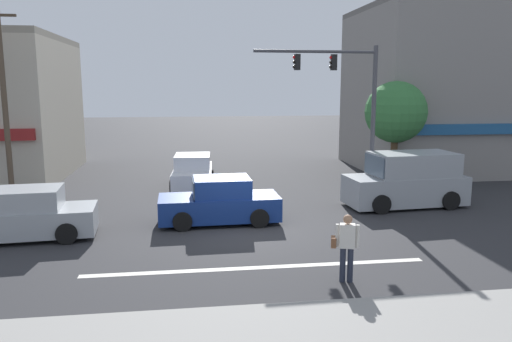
{
  "coord_description": "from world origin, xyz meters",
  "views": [
    {
      "loc": [
        -1.73,
        -15.73,
        4.7
      ],
      "look_at": [
        0.72,
        2.0,
        1.6
      ],
      "focal_mm": 35.0,
      "sensor_mm": 36.0,
      "label": 1
    }
  ],
  "objects_px": {
    "sedan_crossing_rightbound": "(220,202)",
    "sedan_approaching_near": "(27,216)",
    "pedestrian_foreground_with_bag": "(346,244)",
    "van_crossing_center": "(407,181)",
    "street_tree": "(396,113)",
    "sedan_waiting_far": "(193,173)",
    "traffic_light_mast": "(350,98)",
    "utility_pole_near_left": "(4,102)"
  },
  "relations": [
    {
      "from": "street_tree",
      "to": "sedan_waiting_far",
      "type": "bearing_deg",
      "value": 176.91
    },
    {
      "from": "street_tree",
      "to": "pedestrian_foreground_with_bag",
      "type": "xyz_separation_m",
      "value": [
        -5.92,
        -11.1,
        -2.48
      ]
    },
    {
      "from": "street_tree",
      "to": "sedan_crossing_rightbound",
      "type": "bearing_deg",
      "value": -147.7
    },
    {
      "from": "sedan_waiting_far",
      "to": "sedan_crossing_rightbound",
      "type": "relative_size",
      "value": 1.01
    },
    {
      "from": "sedan_crossing_rightbound",
      "to": "sedan_approaching_near",
      "type": "distance_m",
      "value": 6.09
    },
    {
      "from": "traffic_light_mast",
      "to": "van_crossing_center",
      "type": "bearing_deg",
      "value": -22.04
    },
    {
      "from": "utility_pole_near_left",
      "to": "pedestrian_foreground_with_bag",
      "type": "xyz_separation_m",
      "value": [
        10.92,
        -10.28,
        -3.09
      ]
    },
    {
      "from": "traffic_light_mast",
      "to": "sedan_crossing_rightbound",
      "type": "xyz_separation_m",
      "value": [
        -5.29,
        -2.24,
        -3.46
      ]
    },
    {
      "from": "sedan_approaching_near",
      "to": "traffic_light_mast",
      "type": "bearing_deg",
      "value": 16.04
    },
    {
      "from": "utility_pole_near_left",
      "to": "street_tree",
      "type": "bearing_deg",
      "value": 2.81
    },
    {
      "from": "sedan_waiting_far",
      "to": "sedan_approaching_near",
      "type": "bearing_deg",
      "value": -126.7
    },
    {
      "from": "street_tree",
      "to": "sedan_waiting_far",
      "type": "xyz_separation_m",
      "value": [
        -9.4,
        0.51,
        -2.72
      ]
    },
    {
      "from": "utility_pole_near_left",
      "to": "traffic_light_mast",
      "type": "distance_m",
      "value": 13.76
    },
    {
      "from": "utility_pole_near_left",
      "to": "pedestrian_foreground_with_bag",
      "type": "height_order",
      "value": "utility_pole_near_left"
    },
    {
      "from": "sedan_approaching_near",
      "to": "pedestrian_foreground_with_bag",
      "type": "distance_m",
      "value": 9.84
    },
    {
      "from": "street_tree",
      "to": "sedan_crossing_rightbound",
      "type": "height_order",
      "value": "street_tree"
    },
    {
      "from": "sedan_waiting_far",
      "to": "van_crossing_center",
      "type": "bearing_deg",
      "value": -28.85
    },
    {
      "from": "utility_pole_near_left",
      "to": "traffic_light_mast",
      "type": "bearing_deg",
      "value": -9.84
    },
    {
      "from": "sedan_crossing_rightbound",
      "to": "pedestrian_foreground_with_bag",
      "type": "height_order",
      "value": "pedestrian_foreground_with_bag"
    },
    {
      "from": "street_tree",
      "to": "utility_pole_near_left",
      "type": "xyz_separation_m",
      "value": [
        -16.84,
        -0.83,
        0.6
      ]
    },
    {
      "from": "utility_pole_near_left",
      "to": "sedan_approaching_near",
      "type": "relative_size",
      "value": 1.84
    },
    {
      "from": "sedan_crossing_rightbound",
      "to": "van_crossing_center",
      "type": "bearing_deg",
      "value": 10.51
    },
    {
      "from": "street_tree",
      "to": "sedan_crossing_rightbound",
      "type": "distance_m",
      "value": 10.5
    },
    {
      "from": "utility_pole_near_left",
      "to": "sedan_approaching_near",
      "type": "distance_m",
      "value": 6.89
    },
    {
      "from": "street_tree",
      "to": "pedestrian_foreground_with_bag",
      "type": "bearing_deg",
      "value": -118.06
    },
    {
      "from": "traffic_light_mast",
      "to": "sedan_waiting_far",
      "type": "xyz_separation_m",
      "value": [
        -6.13,
        3.69,
        -3.46
      ]
    },
    {
      "from": "sedan_crossing_rightbound",
      "to": "sedan_approaching_near",
      "type": "height_order",
      "value": "same"
    },
    {
      "from": "van_crossing_center",
      "to": "traffic_light_mast",
      "type": "bearing_deg",
      "value": 157.96
    },
    {
      "from": "street_tree",
      "to": "traffic_light_mast",
      "type": "xyz_separation_m",
      "value": [
        -3.28,
        -3.18,
        0.74
      ]
    },
    {
      "from": "van_crossing_center",
      "to": "sedan_approaching_near",
      "type": "height_order",
      "value": "van_crossing_center"
    },
    {
      "from": "traffic_light_mast",
      "to": "pedestrian_foreground_with_bag",
      "type": "bearing_deg",
      "value": -108.42
    },
    {
      "from": "sedan_crossing_rightbound",
      "to": "pedestrian_foreground_with_bag",
      "type": "distance_m",
      "value": 6.28
    },
    {
      "from": "sedan_approaching_near",
      "to": "utility_pole_near_left",
      "type": "bearing_deg",
      "value": 112.03
    },
    {
      "from": "street_tree",
      "to": "sedan_approaching_near",
      "type": "bearing_deg",
      "value": -156.21
    },
    {
      "from": "sedan_waiting_far",
      "to": "sedan_crossing_rightbound",
      "type": "distance_m",
      "value": 5.98
    },
    {
      "from": "utility_pole_near_left",
      "to": "traffic_light_mast",
      "type": "height_order",
      "value": "utility_pole_near_left"
    },
    {
      "from": "utility_pole_near_left",
      "to": "sedan_crossing_rightbound",
      "type": "distance_m",
      "value": 10.02
    },
    {
      "from": "sedan_waiting_far",
      "to": "pedestrian_foreground_with_bag",
      "type": "bearing_deg",
      "value": -73.29
    },
    {
      "from": "van_crossing_center",
      "to": "sedan_crossing_rightbound",
      "type": "height_order",
      "value": "van_crossing_center"
    },
    {
      "from": "street_tree",
      "to": "van_crossing_center",
      "type": "xyz_separation_m",
      "value": [
        -1.15,
        -4.04,
        -2.43
      ]
    },
    {
      "from": "van_crossing_center",
      "to": "sedan_crossing_rightbound",
      "type": "relative_size",
      "value": 1.14
    },
    {
      "from": "street_tree",
      "to": "sedan_waiting_far",
      "type": "height_order",
      "value": "street_tree"
    }
  ]
}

